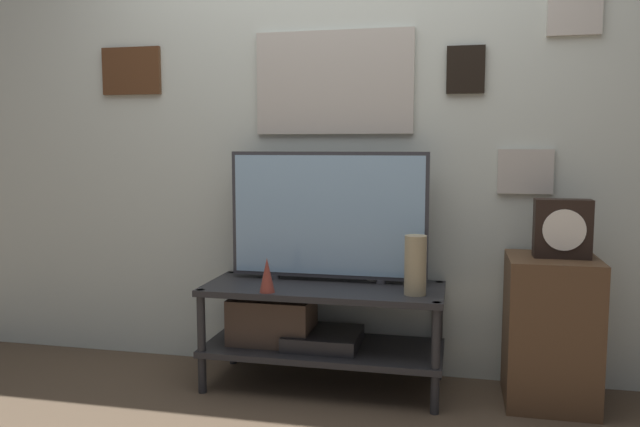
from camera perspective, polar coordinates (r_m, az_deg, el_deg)
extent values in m
plane|color=#4C3D2D|center=(2.97, -0.90, -17.41)|extent=(12.00, 12.00, 0.00)
cube|color=beige|center=(3.28, 1.40, 9.02)|extent=(6.40, 0.06, 2.70)
cube|color=#B2ADA3|center=(3.25, 1.19, 11.88)|extent=(0.82, 0.02, 0.52)
cube|color=#B2BCC6|center=(3.25, 1.17, 11.90)|extent=(0.78, 0.01, 0.49)
cube|color=black|center=(3.20, 13.17, 12.69)|extent=(0.18, 0.02, 0.23)
cube|color=#BCB299|center=(3.19, 13.18, 12.70)|extent=(0.15, 0.01, 0.19)
cube|color=#4C2D19|center=(3.66, -16.87, 12.36)|extent=(0.34, 0.02, 0.26)
cube|color=#2D2D33|center=(3.65, -16.92, 12.37)|extent=(0.31, 0.01, 0.22)
cube|color=#B7B2A8|center=(3.19, 18.26, 3.67)|extent=(0.26, 0.02, 0.22)
cube|color=#BCB299|center=(3.19, 18.27, 3.66)|extent=(0.22, 0.01, 0.18)
cube|color=#232326|center=(3.07, 0.31, -6.89)|extent=(1.17, 0.48, 0.03)
cube|color=#232326|center=(3.15, 0.31, -12.20)|extent=(1.17, 0.48, 0.03)
cylinder|color=#232326|center=(3.11, -10.78, -11.42)|extent=(0.04, 0.04, 0.51)
cylinder|color=#232326|center=(2.87, 10.52, -12.90)|extent=(0.04, 0.04, 0.51)
cylinder|color=#232326|center=(3.48, -8.01, -9.44)|extent=(0.04, 0.04, 0.51)
cylinder|color=#232326|center=(3.27, 10.79, -10.51)|extent=(0.04, 0.04, 0.51)
cube|color=black|center=(3.14, 0.31, -11.33)|extent=(0.36, 0.34, 0.07)
cube|color=#47382D|center=(3.18, -4.39, -9.65)|extent=(0.41, 0.26, 0.23)
cylinder|color=#333338|center=(3.24, -4.13, -5.78)|extent=(0.05, 0.05, 0.02)
cylinder|color=#333338|center=(3.13, 5.60, -6.22)|extent=(0.05, 0.05, 0.02)
cube|color=#333338|center=(3.12, 0.66, -0.14)|extent=(1.00, 0.04, 0.63)
cube|color=#8CB2D1|center=(3.10, 0.59, -0.17)|extent=(0.96, 0.01, 0.60)
cone|color=brown|center=(2.93, -4.86, -5.62)|extent=(0.07, 0.07, 0.16)
cylinder|color=tan|center=(2.90, 8.71, -4.69)|extent=(0.10, 0.10, 0.27)
cylinder|color=silver|center=(3.21, 5.06, -5.16)|extent=(0.09, 0.09, 0.10)
cube|color=#513823|center=(3.11, 20.32, -9.99)|extent=(0.40, 0.41, 0.68)
cube|color=black|center=(3.02, 21.28, -1.29)|extent=(0.25, 0.10, 0.27)
cylinder|color=white|center=(2.97, 21.43, -1.42)|extent=(0.18, 0.01, 0.18)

